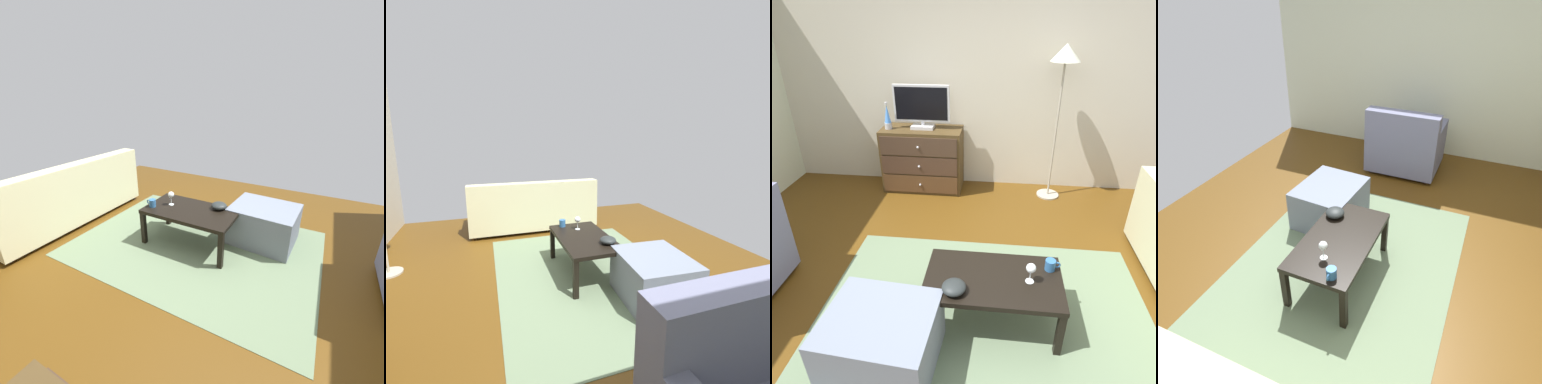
% 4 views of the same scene
% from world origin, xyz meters
% --- Properties ---
extents(ground_plane, '(5.78, 4.96, 0.05)m').
position_xyz_m(ground_plane, '(0.00, 0.00, -0.03)').
color(ground_plane, '#53350F').
extents(area_rug, '(2.60, 1.90, 0.01)m').
position_xyz_m(area_rug, '(0.20, -0.20, 0.00)').
color(area_rug, '#617557').
rests_on(area_rug, ground_plane).
extents(coffee_table, '(0.99, 0.56, 0.42)m').
position_xyz_m(coffee_table, '(0.26, -0.20, 0.37)').
color(coffee_table, black).
rests_on(coffee_table, ground_plane).
extents(wine_glass, '(0.07, 0.07, 0.16)m').
position_xyz_m(wine_glass, '(0.51, -0.21, 0.54)').
color(wine_glass, silver).
rests_on(wine_glass, coffee_table).
extents(mug, '(0.11, 0.08, 0.09)m').
position_xyz_m(mug, '(0.67, -0.07, 0.46)').
color(mug, '#2D6198').
rests_on(mug, coffee_table).
extents(bowl_decorative, '(0.17, 0.17, 0.08)m').
position_xyz_m(bowl_decorative, '(-0.01, -0.36, 0.46)').
color(bowl_decorative, '#232828').
rests_on(bowl_decorative, coffee_table).
extents(couch_large, '(0.85, 1.99, 0.81)m').
position_xyz_m(couch_large, '(1.98, 0.08, 0.32)').
color(couch_large, '#332319').
rests_on(couch_large, ground_plane).
extents(ottoman, '(0.74, 0.65, 0.43)m').
position_xyz_m(ottoman, '(-0.45, -0.64, 0.21)').
color(ottoman, slate).
rests_on(ottoman, ground_plane).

